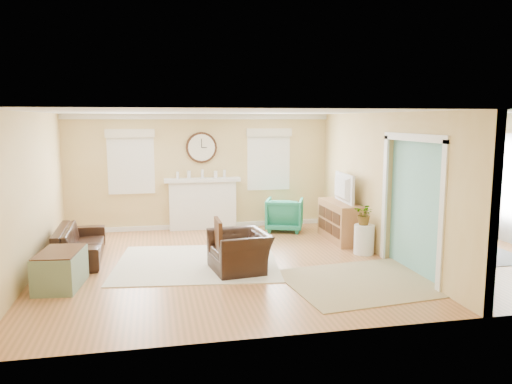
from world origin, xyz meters
TOP-DOWN VIEW (x-y plane):
  - floor at (0.00, 0.00)m, footprint 9.00×9.00m
  - wall_back at (0.00, 3.00)m, footprint 9.00×0.02m
  - wall_front at (0.00, -3.00)m, footprint 9.00×0.02m
  - wall_left at (-4.50, 0.00)m, footprint 0.02×6.00m
  - ceiling at (0.00, 0.00)m, footprint 9.00×6.00m
  - partition at (1.51, 0.28)m, footprint 0.17×6.00m
  - fireplace at (-1.50, 2.88)m, footprint 1.70×0.30m
  - wall_clock at (-1.50, 2.97)m, footprint 0.70×0.07m
  - window_left at (-3.05, 2.95)m, footprint 1.05×0.13m
  - window_right at (0.05, 2.95)m, footprint 1.05×0.13m
  - pendant at (3.00, 0.00)m, footprint 0.30×0.30m
  - rug_cream at (-1.88, 0.16)m, footprint 3.02×2.70m
  - rug_jute at (0.58, -1.39)m, footprint 2.61×2.22m
  - rug_grey at (2.80, 0.32)m, footprint 2.29×2.87m
  - sofa at (-3.90, 0.87)m, footprint 0.84×2.01m
  - eames_chair at (-1.23, -0.41)m, footprint 1.00×1.11m
  - green_chair at (0.28, 2.33)m, footprint 1.02×1.03m
  - trunk at (-3.98, -0.68)m, footprint 0.69×1.02m
  - credenza at (1.15, 1.22)m, footprint 0.48×1.40m
  - tv at (1.13, 1.22)m, footprint 0.18×1.04m
  - garden_stool at (1.21, 0.14)m, footprint 0.37×0.37m
  - potted_plant at (1.21, 0.14)m, footprint 0.47×0.48m
  - dining_table at (2.80, 0.32)m, footprint 1.15×1.95m
  - dining_chair_n at (2.85, 1.43)m, footprint 0.46×0.46m
  - dining_chair_s at (2.81, -0.86)m, footprint 0.53×0.53m
  - dining_chair_w at (2.19, 0.25)m, footprint 0.47×0.47m
  - dining_chair_e at (3.46, 0.27)m, footprint 0.49×0.49m

SIDE VIEW (x-z plane):
  - floor at x=0.00m, z-range 0.00..0.00m
  - rug_grey at x=2.80m, z-range 0.00..0.01m
  - rug_jute at x=0.58m, z-range 0.00..0.01m
  - rug_cream at x=-1.88m, z-range 0.00..0.01m
  - garden_stool at x=1.21m, z-range 0.00..0.55m
  - trunk at x=-3.98m, z-range 0.00..0.55m
  - sofa at x=-3.90m, z-range 0.00..0.58m
  - eames_chair at x=-1.23m, z-range 0.00..0.65m
  - dining_table at x=2.80m, z-range 0.00..0.67m
  - green_chair at x=0.28m, z-range 0.00..0.73m
  - credenza at x=1.15m, z-range 0.00..0.80m
  - dining_chair_n at x=2.85m, z-range 0.08..1.04m
  - dining_chair_s at x=2.81m, z-range 0.09..1.09m
  - fireplace at x=-1.50m, z-range 0.01..1.18m
  - dining_chair_e at x=3.46m, z-range 0.09..1.11m
  - dining_chair_w at x=2.19m, z-range 0.09..1.12m
  - potted_plant at x=1.21m, z-range 0.55..0.95m
  - tv at x=1.13m, z-range 0.80..1.39m
  - wall_back at x=0.00m, z-range 0.00..2.60m
  - wall_front at x=0.00m, z-range 0.00..2.60m
  - wall_left at x=-4.50m, z-range 0.00..2.60m
  - partition at x=1.51m, z-range 0.06..2.66m
  - window_left at x=-3.05m, z-range 0.95..2.37m
  - window_right at x=0.05m, z-range 0.95..2.37m
  - wall_clock at x=-1.50m, z-range 1.50..2.20m
  - pendant at x=3.00m, z-range 1.93..2.48m
  - ceiling at x=0.00m, z-range 2.59..2.61m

